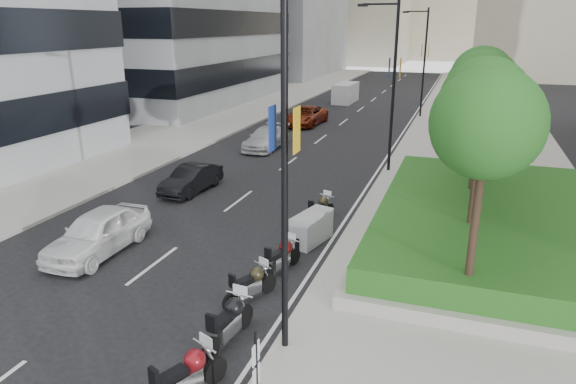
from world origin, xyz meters
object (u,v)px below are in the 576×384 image
at_px(delivery_van, 345,94).
at_px(motorcycle_2, 229,321).
at_px(car_c, 266,138).
at_px(motorcycle_5, 312,228).
at_px(motorcycle_1, 186,376).
at_px(motorcycle_4, 282,257).
at_px(lamp_post_1, 391,78).
at_px(lamp_post_2, 423,57).
at_px(car_a, 98,232).
at_px(lamp_post_0, 278,153).
at_px(car_d, 306,116).
at_px(parking_sign, 257,380).
at_px(motorcycle_3, 251,284).
at_px(motorcycle_6, 320,209).
at_px(car_b, 191,179).

bearing_deg(delivery_van, motorcycle_2, -79.30).
bearing_deg(car_c, motorcycle_5, -61.92).
distance_m(motorcycle_1, motorcycle_4, 6.33).
xyz_separation_m(lamp_post_1, lamp_post_2, (0.00, 18.00, 0.00)).
bearing_deg(motorcycle_2, lamp_post_1, 1.89).
xyz_separation_m(car_a, delivery_van, (-0.02, 38.41, 0.13)).
xyz_separation_m(lamp_post_1, motorcycle_4, (-1.36, -13.04, -4.52)).
height_order(lamp_post_0, lamp_post_2, same).
xyz_separation_m(lamp_post_2, car_a, (-8.01, -31.73, -4.29)).
height_order(motorcycle_1, car_d, car_d).
bearing_deg(motorcycle_2, car_d, 19.71).
height_order(motorcycle_1, car_c, car_c).
bearing_deg(lamp_post_2, delivery_van, 140.22).
distance_m(lamp_post_1, parking_sign, 20.33).
bearing_deg(motorcycle_1, car_d, 35.90).
distance_m(lamp_post_0, car_a, 9.65).
bearing_deg(delivery_van, motorcycle_3, -79.24).
bearing_deg(delivery_van, motorcycle_4, -78.43).
height_order(lamp_post_2, motorcycle_2, lamp_post_2).
distance_m(car_a, car_c, 16.85).
xyz_separation_m(motorcycle_6, car_a, (-6.61, -5.50, 0.23)).
height_order(motorcycle_3, car_b, car_b).
xyz_separation_m(parking_sign, motorcycle_4, (-2.01, 6.96, -0.91)).
bearing_deg(car_b, motorcycle_4, -39.04).
height_order(parking_sign, motorcycle_2, parking_sign).
distance_m(lamp_post_0, motorcycle_5, 8.01).
relative_size(motorcycle_4, car_a, 0.44).
bearing_deg(lamp_post_2, lamp_post_1, -90.00).
distance_m(lamp_post_0, motorcycle_6, 9.96).
distance_m(motorcycle_4, car_a, 6.69).
relative_size(motorcycle_3, motorcycle_4, 0.95).
bearing_deg(motorcycle_5, car_b, 75.18).
bearing_deg(parking_sign, delivery_van, 101.00).
distance_m(lamp_post_0, car_c, 22.18).
height_order(lamp_post_1, motorcycle_3, lamp_post_1).
xyz_separation_m(lamp_post_1, car_a, (-8.01, -13.73, -4.29)).
bearing_deg(motorcycle_1, lamp_post_0, -4.57).
relative_size(parking_sign, motorcycle_6, 1.26).
bearing_deg(car_d, motorcycle_5, -69.29).
bearing_deg(motorcycle_6, parking_sign, -153.23).
bearing_deg(motorcycle_3, car_a, 102.88).
height_order(motorcycle_2, motorcycle_3, motorcycle_2).
bearing_deg(car_d, motorcycle_3, -73.12).
bearing_deg(motorcycle_3, lamp_post_1, 18.57).
relative_size(parking_sign, delivery_van, 0.54).
distance_m(parking_sign, motorcycle_5, 9.75).
xyz_separation_m(lamp_post_0, car_d, (-8.27, 28.82, -4.34)).
relative_size(motorcycle_5, car_b, 0.53).
xyz_separation_m(motorcycle_1, motorcycle_6, (-0.15, 11.13, -0.06)).
bearing_deg(delivery_van, parking_sign, -77.46).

